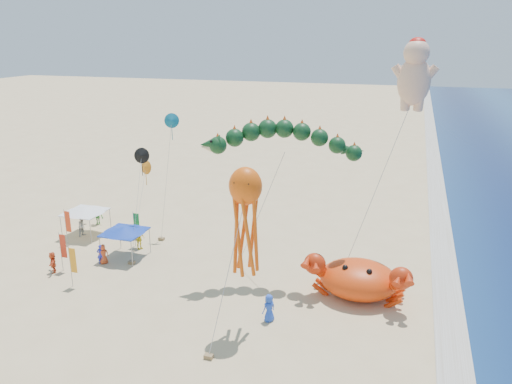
% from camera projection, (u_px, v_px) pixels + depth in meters
% --- Properties ---
extents(ground, '(320.00, 320.00, 0.00)m').
position_uv_depth(ground, '(274.00, 287.00, 36.30)').
color(ground, '#D1B784').
rests_on(ground, ground).
extents(foam_strip, '(320.00, 320.00, 0.00)m').
position_uv_depth(foam_strip, '(449.00, 314.00, 32.86)').
color(foam_strip, silver).
rests_on(foam_strip, ground).
extents(crab_inflatable, '(7.33, 4.87, 3.21)m').
position_uv_depth(crab_inflatable, '(359.00, 278.00, 34.62)').
color(crab_inflatable, red).
rests_on(crab_inflatable, ground).
extents(dragon_kite, '(11.44, 5.85, 11.50)m').
position_uv_depth(dragon_kite, '(283.00, 144.00, 34.92)').
color(dragon_kite, '#0D3316').
rests_on(dragon_kite, ground).
extents(cherub_kite, '(5.36, 4.51, 17.42)m').
position_uv_depth(cherub_kite, '(415.00, 73.00, 35.45)').
color(cherub_kite, '#FBBF99').
rests_on(cherub_kite, ground).
extents(octopus_kite, '(2.22, 4.85, 10.37)m').
position_uv_depth(octopus_kite, '(246.00, 213.00, 29.21)').
color(octopus_kite, '#EE580C').
rests_on(octopus_kite, ground).
extents(canopy_blue, '(3.42, 3.42, 2.71)m').
position_uv_depth(canopy_blue, '(124.00, 230.00, 40.51)').
color(canopy_blue, gray).
rests_on(canopy_blue, ground).
extents(canopy_white, '(3.63, 3.63, 2.71)m').
position_uv_depth(canopy_white, '(85.00, 210.00, 45.07)').
color(canopy_white, gray).
rests_on(canopy_white, ground).
extents(feather_flags, '(6.53, 7.85, 3.20)m').
position_uv_depth(feather_flags, '(86.00, 238.00, 40.01)').
color(feather_flags, gray).
rests_on(feather_flags, ground).
extents(beachgoers, '(27.58, 12.45, 1.86)m').
position_uv_depth(beachgoers, '(122.00, 246.00, 41.15)').
color(beachgoers, white).
rests_on(beachgoers, ground).
extents(small_kites, '(4.67, 7.91, 11.13)m').
position_uv_depth(small_kites, '(152.00, 158.00, 43.35)').
color(small_kites, black).
rests_on(small_kites, ground).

